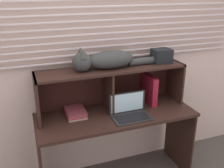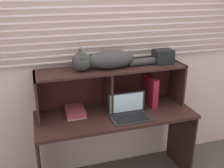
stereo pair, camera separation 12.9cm
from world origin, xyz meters
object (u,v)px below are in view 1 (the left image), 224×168
cat (105,60)px  book_stack (75,112)px  laptop (130,112)px  binder_upright (149,89)px  storage_box (161,56)px

cat → book_stack: 0.57m
book_stack → cat: bearing=0.2°
laptop → binder_upright: binder_upright is taller
storage_box → laptop: bearing=-153.6°
binder_upright → book_stack: binder_upright is taller
laptop → storage_box: storage_box is taller
cat → book_stack: cat is taller
book_stack → binder_upright: bearing=0.1°
binder_upright → book_stack: bearing=-179.9°
cat → storage_box: (0.58, 0.00, -0.02)m
laptop → cat: bearing=129.0°
laptop → book_stack: size_ratio=1.35×
binder_upright → book_stack: (-0.77, -0.00, -0.12)m
laptop → storage_box: (0.42, 0.21, 0.44)m
laptop → binder_upright: 0.38m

